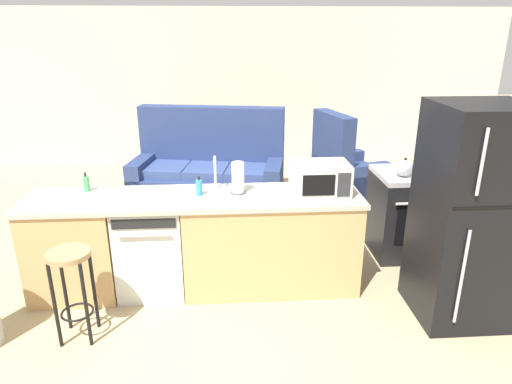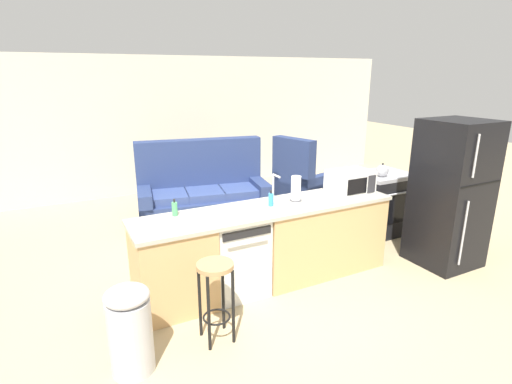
{
  "view_description": "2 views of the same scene",
  "coord_description": "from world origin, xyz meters",
  "px_view_note": "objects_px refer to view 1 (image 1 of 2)",
  "views": [
    {
      "loc": [
        0.43,
        -3.75,
        2.3
      ],
      "look_at": [
        0.71,
        0.29,
        0.82
      ],
      "focal_mm": 32.0,
      "sensor_mm": 36.0,
      "label": 1
    },
    {
      "loc": [
        -1.83,
        -3.55,
        2.29
      ],
      "look_at": [
        0.07,
        0.15,
        1.04
      ],
      "focal_mm": 28.0,
      "sensor_mm": 36.0,
      "label": 2
    }
  ],
  "objects_px": {
    "paper_towel_roll": "(238,178)",
    "stove_range": "(410,213)",
    "soap_bottle": "(199,187)",
    "refrigerator": "(470,216)",
    "kettle": "(405,168)",
    "bar_stool": "(72,276)",
    "armchair": "(343,172)",
    "microwave": "(320,178)",
    "dish_soap_bottle": "(86,184)",
    "couch": "(210,173)",
    "dishwasher": "(152,247)"
  },
  "relations": [
    {
      "from": "microwave",
      "to": "dish_soap_bottle",
      "type": "height_order",
      "value": "microwave"
    },
    {
      "from": "dish_soap_bottle",
      "to": "bar_stool",
      "type": "relative_size",
      "value": 0.24
    },
    {
      "from": "microwave",
      "to": "bar_stool",
      "type": "height_order",
      "value": "microwave"
    },
    {
      "from": "bar_stool",
      "to": "soap_bottle",
      "type": "bearing_deg",
      "value": 36.91
    },
    {
      "from": "refrigerator",
      "to": "kettle",
      "type": "relative_size",
      "value": 8.65
    },
    {
      "from": "kettle",
      "to": "armchair",
      "type": "xyz_separation_m",
      "value": [
        -0.09,
        1.88,
        -0.64
      ]
    },
    {
      "from": "soap_bottle",
      "to": "couch",
      "type": "relative_size",
      "value": 0.08
    },
    {
      "from": "dishwasher",
      "to": "microwave",
      "type": "bearing_deg",
      "value": -0.05
    },
    {
      "from": "paper_towel_roll",
      "to": "armchair",
      "type": "bearing_deg",
      "value": 55.22
    },
    {
      "from": "paper_towel_roll",
      "to": "couch",
      "type": "bearing_deg",
      "value": 98.53
    },
    {
      "from": "stove_range",
      "to": "paper_towel_roll",
      "type": "relative_size",
      "value": 3.19
    },
    {
      "from": "stove_range",
      "to": "couch",
      "type": "relative_size",
      "value": 0.42
    },
    {
      "from": "refrigerator",
      "to": "paper_towel_roll",
      "type": "relative_size",
      "value": 6.29
    },
    {
      "from": "bar_stool",
      "to": "armchair",
      "type": "xyz_separation_m",
      "value": [
        2.83,
        2.98,
        -0.19
      ]
    },
    {
      "from": "bar_stool",
      "to": "couch",
      "type": "relative_size",
      "value": 0.35
    },
    {
      "from": "paper_towel_roll",
      "to": "stove_range",
      "type": "bearing_deg",
      "value": 14.91
    },
    {
      "from": "stove_range",
      "to": "microwave",
      "type": "height_order",
      "value": "microwave"
    },
    {
      "from": "dishwasher",
      "to": "paper_towel_roll",
      "type": "distance_m",
      "value": 1.0
    },
    {
      "from": "dishwasher",
      "to": "stove_range",
      "type": "bearing_deg",
      "value": 11.91
    },
    {
      "from": "kettle",
      "to": "armchair",
      "type": "distance_m",
      "value": 1.99
    },
    {
      "from": "dish_soap_bottle",
      "to": "couch",
      "type": "relative_size",
      "value": 0.08
    },
    {
      "from": "dish_soap_bottle",
      "to": "couch",
      "type": "xyz_separation_m",
      "value": [
        1.03,
        2.06,
        -0.58
      ]
    },
    {
      "from": "refrigerator",
      "to": "kettle",
      "type": "distance_m",
      "value": 0.99
    },
    {
      "from": "microwave",
      "to": "armchair",
      "type": "xyz_separation_m",
      "value": [
        0.84,
        2.31,
        -0.69
      ]
    },
    {
      "from": "bar_stool",
      "to": "armchair",
      "type": "distance_m",
      "value": 4.11
    },
    {
      "from": "microwave",
      "to": "paper_towel_roll",
      "type": "xyz_separation_m",
      "value": [
        -0.72,
        0.07,
        -0.0
      ]
    },
    {
      "from": "microwave",
      "to": "kettle",
      "type": "distance_m",
      "value": 1.03
    },
    {
      "from": "stove_range",
      "to": "bar_stool",
      "type": "relative_size",
      "value": 1.22
    },
    {
      "from": "stove_range",
      "to": "couch",
      "type": "xyz_separation_m",
      "value": [
        -2.14,
        1.72,
        -0.06
      ]
    },
    {
      "from": "armchair",
      "to": "stove_range",
      "type": "bearing_deg",
      "value": -81.58
    },
    {
      "from": "soap_bottle",
      "to": "dish_soap_bottle",
      "type": "xyz_separation_m",
      "value": [
        -1.01,
        0.17,
        0.0
      ]
    },
    {
      "from": "dishwasher",
      "to": "stove_range",
      "type": "relative_size",
      "value": 0.93
    },
    {
      "from": "soap_bottle",
      "to": "armchair",
      "type": "relative_size",
      "value": 0.15
    },
    {
      "from": "microwave",
      "to": "refrigerator",
      "type": "bearing_deg",
      "value": -26.53
    },
    {
      "from": "dishwasher",
      "to": "paper_towel_roll",
      "type": "relative_size",
      "value": 2.98
    },
    {
      "from": "dishwasher",
      "to": "stove_range",
      "type": "height_order",
      "value": "stove_range"
    },
    {
      "from": "microwave",
      "to": "stove_range",
      "type": "bearing_deg",
      "value": 26.6
    },
    {
      "from": "soap_bottle",
      "to": "armchair",
      "type": "xyz_separation_m",
      "value": [
        1.9,
        2.28,
        -0.62
      ]
    },
    {
      "from": "stove_range",
      "to": "armchair",
      "type": "height_order",
      "value": "armchair"
    },
    {
      "from": "soap_bottle",
      "to": "couch",
      "type": "distance_m",
      "value": 2.31
    },
    {
      "from": "microwave",
      "to": "soap_bottle",
      "type": "height_order",
      "value": "microwave"
    },
    {
      "from": "dishwasher",
      "to": "couch",
      "type": "relative_size",
      "value": 0.39
    },
    {
      "from": "paper_towel_roll",
      "to": "kettle",
      "type": "relative_size",
      "value": 1.38
    },
    {
      "from": "paper_towel_roll",
      "to": "soap_bottle",
      "type": "xyz_separation_m",
      "value": [
        -0.34,
        -0.04,
        -0.07
      ]
    },
    {
      "from": "microwave",
      "to": "couch",
      "type": "height_order",
      "value": "couch"
    },
    {
      "from": "couch",
      "to": "armchair",
      "type": "height_order",
      "value": "couch"
    },
    {
      "from": "refrigerator",
      "to": "armchair",
      "type": "distance_m",
      "value": 2.92
    },
    {
      "from": "refrigerator",
      "to": "bar_stool",
      "type": "xyz_separation_m",
      "value": [
        -3.09,
        -0.12,
        -0.35
      ]
    },
    {
      "from": "soap_bottle",
      "to": "kettle",
      "type": "bearing_deg",
      "value": 11.23
    },
    {
      "from": "refrigerator",
      "to": "paper_towel_roll",
      "type": "bearing_deg",
      "value": 161.28
    }
  ]
}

